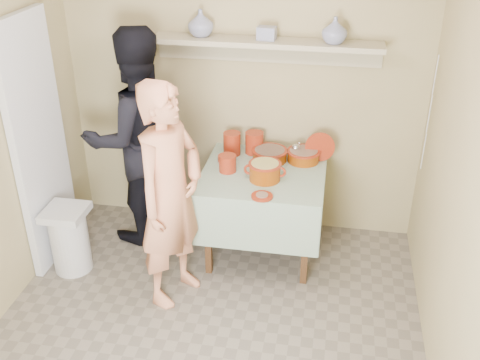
% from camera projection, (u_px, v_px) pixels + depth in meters
% --- Properties ---
extents(ground, '(3.50, 3.50, 0.00)m').
position_uv_depth(ground, '(198.00, 355.00, 3.76)').
color(ground, '#6C6255').
rests_on(ground, ground).
extents(tile_panel, '(0.06, 0.70, 2.00)m').
position_uv_depth(tile_panel, '(40.00, 145.00, 4.33)').
color(tile_panel, silver).
rests_on(tile_panel, ground).
extents(plate_stack_a, '(0.14, 0.14, 0.19)m').
position_uv_depth(plate_stack_a, '(232.00, 144.00, 4.70)').
color(plate_stack_a, maroon).
rests_on(plate_stack_a, serving_table).
extents(plate_stack_b, '(0.15, 0.15, 0.19)m').
position_uv_depth(plate_stack_b, '(254.00, 143.00, 4.72)').
color(plate_stack_b, maroon).
rests_on(plate_stack_b, serving_table).
extents(bowl_stack, '(0.14, 0.14, 0.14)m').
position_uv_depth(bowl_stack, '(228.00, 163.00, 4.43)').
color(bowl_stack, maroon).
rests_on(bowl_stack, serving_table).
extents(empty_bowl, '(0.15, 0.15, 0.05)m').
position_uv_depth(empty_bowl, '(227.00, 158.00, 4.62)').
color(empty_bowl, maroon).
rests_on(empty_bowl, serving_table).
extents(propped_lid, '(0.25, 0.07, 0.24)m').
position_uv_depth(propped_lid, '(320.00, 147.00, 4.58)').
color(propped_lid, maroon).
rests_on(propped_lid, serving_table).
extents(vase_right, '(0.25, 0.25, 0.20)m').
position_uv_depth(vase_right, '(335.00, 30.00, 4.17)').
color(vase_right, navy).
rests_on(vase_right, wall_shelf).
extents(vase_left, '(0.28, 0.28, 0.21)m').
position_uv_depth(vase_left, '(201.00, 23.00, 4.36)').
color(vase_left, navy).
rests_on(vase_left, wall_shelf).
extents(ceramic_box, '(0.15, 0.11, 0.10)m').
position_uv_depth(ceramic_box, '(267.00, 33.00, 4.29)').
color(ceramic_box, navy).
rests_on(ceramic_box, wall_shelf).
extents(person_cook, '(0.61, 0.72, 1.69)m').
position_uv_depth(person_cook, '(170.00, 196.00, 3.94)').
color(person_cook, tan).
rests_on(person_cook, ground).
extents(person_helper, '(1.14, 1.10, 1.85)m').
position_uv_depth(person_helper, '(138.00, 138.00, 4.63)').
color(person_helper, black).
rests_on(person_helper, ground).
extents(room_shell, '(3.04, 3.54, 2.62)m').
position_uv_depth(room_shell, '(188.00, 134.00, 2.99)').
color(room_shell, tan).
rests_on(room_shell, ground).
extents(serving_table, '(0.97, 0.97, 0.76)m').
position_uv_depth(serving_table, '(264.00, 184.00, 4.52)').
color(serving_table, '#4C2D16').
rests_on(serving_table, ground).
extents(cazuela_meat_a, '(0.30, 0.30, 0.10)m').
position_uv_depth(cazuela_meat_a, '(270.00, 154.00, 4.61)').
color(cazuela_meat_a, '#6B2601').
rests_on(cazuela_meat_a, serving_table).
extents(cazuela_meat_b, '(0.28, 0.28, 0.10)m').
position_uv_depth(cazuela_meat_b, '(303.00, 155.00, 4.60)').
color(cazuela_meat_b, '#6B2601').
rests_on(cazuela_meat_b, serving_table).
extents(ladle, '(0.08, 0.26, 0.19)m').
position_uv_depth(ladle, '(296.00, 148.00, 4.59)').
color(ladle, silver).
rests_on(ladle, cazuela_meat_b).
extents(cazuela_rice, '(0.33, 0.25, 0.14)m').
position_uv_depth(cazuela_rice, '(265.00, 170.00, 4.30)').
color(cazuela_rice, '#6B2601').
rests_on(cazuela_rice, serving_table).
extents(front_plate, '(0.16, 0.16, 0.03)m').
position_uv_depth(front_plate, '(262.00, 196.00, 4.09)').
color(front_plate, maroon).
rests_on(front_plate, serving_table).
extents(wall_shelf, '(1.80, 0.25, 0.21)m').
position_uv_depth(wall_shelf, '(267.00, 45.00, 4.37)').
color(wall_shelf, tan).
rests_on(wall_shelf, room_shell).
extents(trash_bin, '(0.32, 0.32, 0.56)m').
position_uv_depth(trash_bin, '(70.00, 239.00, 4.47)').
color(trash_bin, silver).
rests_on(trash_bin, ground).
extents(electrical_cord, '(0.01, 0.05, 0.90)m').
position_uv_depth(electrical_cord, '(429.00, 114.00, 4.22)').
color(electrical_cord, silver).
rests_on(electrical_cord, wall_shelf).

